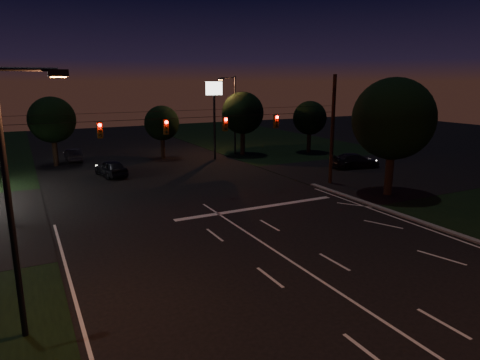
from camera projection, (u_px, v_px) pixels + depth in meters
ground at (331, 287)px, 17.94m from camera, size 140.00×140.00×0.00m
cross_street_right at (390, 172)px, 40.71m from camera, size 20.00×16.00×0.02m
stop_bar at (258, 208)px, 29.23m from camera, size 12.00×0.50×0.01m
utility_pole_right at (330, 183)px, 36.28m from camera, size 0.30×0.30×9.00m
utility_pole_left at (11, 226)px, 25.58m from camera, size 0.28×0.28×8.00m
signal_span at (197, 125)px, 29.65m from camera, size 24.00×0.40×1.56m
pole_sign_right at (214, 102)px, 46.08m from camera, size 1.80×0.30×8.40m
street_light_left at (16, 185)px, 13.47m from camera, size 2.20×0.35×9.00m
street_light_right_far at (233, 110)px, 49.48m from camera, size 2.20×0.35×9.00m
tree_right_near at (392, 120)px, 31.49m from camera, size 6.00×6.00×8.76m
tree_far_b at (52, 120)px, 42.89m from camera, size 4.60×4.60×6.98m
tree_far_c at (162, 123)px, 47.07m from camera, size 3.80×3.80×5.86m
tree_far_d at (242, 113)px, 49.17m from camera, size 4.80×4.80×7.30m
tree_far_e at (309, 118)px, 51.15m from camera, size 4.00×4.00×6.18m
car_oncoming_a at (111, 168)px, 38.73m from camera, size 2.56×4.69×1.51m
car_oncoming_b at (73, 155)px, 46.18m from camera, size 1.51×4.13×1.35m
car_cross at (355, 161)px, 42.47m from camera, size 5.31×2.90×1.46m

